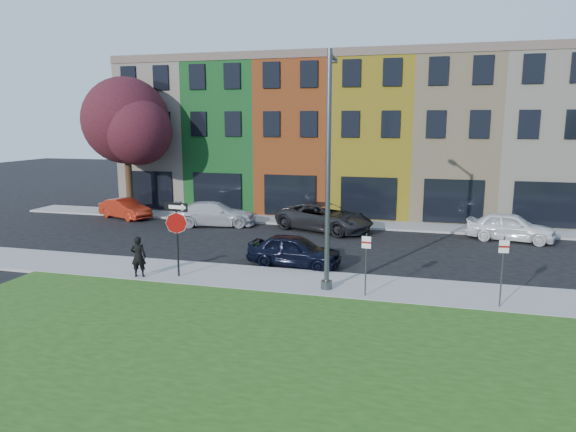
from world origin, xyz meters
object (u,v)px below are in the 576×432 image
(man, at_px, (138,256))
(stop_sign, at_px, (177,224))
(street_lamp, at_px, (328,172))
(sedan_near, at_px, (294,250))

(man, bearing_deg, stop_sign, -178.80)
(stop_sign, distance_m, street_lamp, 6.30)
(stop_sign, bearing_deg, street_lamp, 9.58)
(stop_sign, relative_size, sedan_near, 0.70)
(stop_sign, bearing_deg, man, -155.70)
(sedan_near, bearing_deg, man, 128.06)
(man, xyz_separation_m, street_lamp, (7.39, 0.61, 3.44))
(stop_sign, relative_size, man, 1.81)
(man, bearing_deg, street_lamp, 169.49)
(street_lamp, bearing_deg, sedan_near, 118.75)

